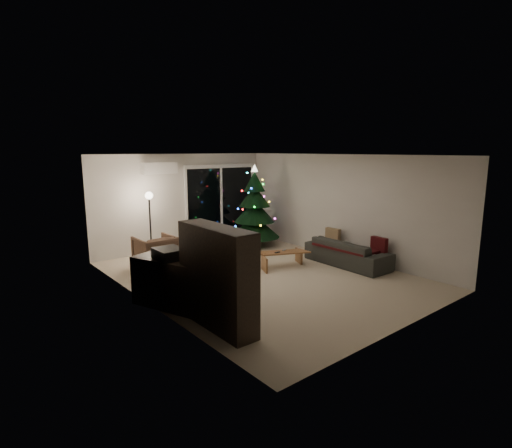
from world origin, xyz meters
The scene contains 18 objects.
room centered at (0.46, 1.49, 1.02)m, with size 6.50×7.51×2.60m.
bookshelf centered at (-2.25, -1.44, 0.76)m, with size 0.39×1.52×1.52m, color black, non-canonical shape.
media_cabinet centered at (-2.25, -0.31, 0.41)m, with size 0.50×1.33×0.83m, color black.
stereo centered at (-2.25, -0.31, 0.92)m, with size 0.42×0.50×0.18m, color black.
armchair centered at (-1.47, 1.91, 0.37)m, with size 0.79×0.81×0.74m, color brown.
ottoman centered at (-0.47, 1.18, 0.23)m, with size 0.52×0.52×0.47m, color white.
cardboard_box_a centered at (-1.28, 0.57, 0.17)m, with size 0.46×0.35×0.33m, color white.
cardboard_box_b centered at (-0.16, 1.09, 0.15)m, with size 0.42×0.31×0.29m, color white.
side_table centered at (0.11, 2.64, 0.24)m, with size 0.38×0.38×0.47m, color black.
floor_lamp centered at (-1.22, 2.66, 0.79)m, with size 0.25×0.25×1.57m, color black.
sofa centered at (2.05, -0.63, 0.29)m, with size 2.00×0.78×0.59m, color #3B3D39.
sofa_throw centered at (1.95, -0.63, 0.42)m, with size 0.63×1.44×0.05m, color #401019.
cushion_a centered at (2.30, 0.02, 0.53)m, with size 0.12×0.38×0.38m, color #8E7A58.
cushion_b centered at (2.30, -1.28, 0.53)m, with size 0.12×0.38×0.38m, color #401019.
coffee_table centered at (0.78, 0.19, 0.18)m, with size 1.12×0.39×0.35m, color brown, non-canonical shape.
remote_a centered at (0.63, 0.19, 0.36)m, with size 0.14×0.04×0.02m, color black.
remote_b centered at (0.88, 0.24, 0.36)m, with size 0.13×0.04×0.02m, color slate.
christmas_tree centered at (1.57, 2.17, 1.11)m, with size 1.37×1.37×2.21m, color black.
Camera 1 is at (-5.17, -6.15, 2.61)m, focal length 28.00 mm.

